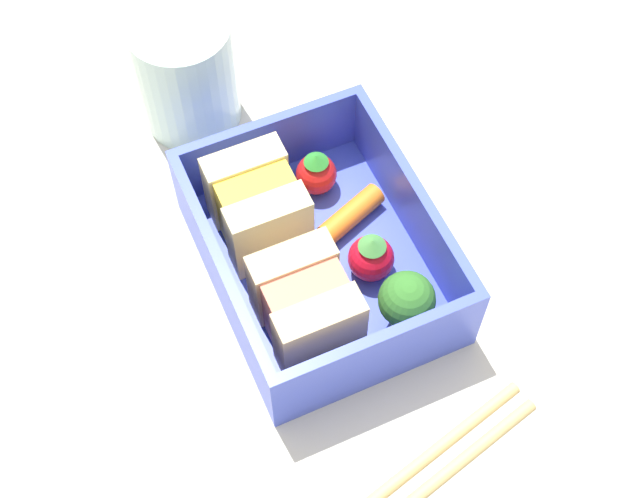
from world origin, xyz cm
name	(u,v)px	position (x,y,z in cm)	size (l,w,h in cm)	color
ground_plane	(320,280)	(0.00, 0.00, -1.00)	(120.00, 120.00, 2.00)	beige
bento_tray	(320,267)	(0.00, 0.00, 0.60)	(15.90, 12.50, 1.20)	blue
bento_rim	(320,242)	(0.00, 0.00, 3.49)	(15.90, 12.50, 4.59)	blue
sandwich_left	(306,305)	(-3.52, 2.41, 3.77)	(5.52, 4.82, 5.15)	#D9B482
sandwich_center_left	(258,206)	(3.52, 2.41, 3.77)	(5.52, 4.82, 5.15)	beige
broccoli_floret	(407,301)	(-5.60, -2.67, 3.92)	(3.18, 3.18, 4.50)	#87CF6B
strawberry_left	(371,257)	(-1.69, -2.48, 2.68)	(2.72, 2.72, 3.32)	red
carrot_stick_far_left	(351,214)	(1.90, -2.90, 1.90)	(1.40, 1.40, 4.46)	orange
strawberry_far_left	(316,173)	(5.10, -2.01, 2.59)	(2.53, 2.53, 3.13)	red
chopstick_pair	(401,493)	(-14.05, 1.61, 0.35)	(6.23, 18.08, 0.70)	tan
drinking_glass	(186,73)	(14.60, 2.83, 4.06)	(6.42, 6.42, 8.12)	silver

